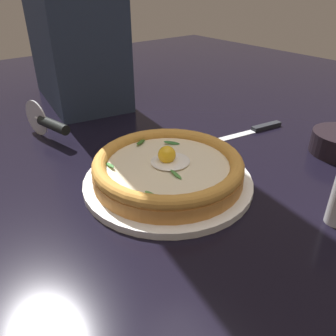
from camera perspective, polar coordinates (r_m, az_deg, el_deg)
The scene contains 5 objects.
ground_plane at distance 0.59m, azimuth -3.54°, elevation -4.71°, with size 2.40×2.40×0.03m, color black.
pizza_plate at distance 0.59m, azimuth -0.00°, elevation -2.20°, with size 0.29×0.29×0.01m, color white.
pizza at distance 0.57m, azimuth -0.00°, elevation 0.14°, with size 0.26×0.26×0.06m.
pizza_cutter at distance 0.78m, azimuth -19.63°, elevation 7.22°, with size 0.04×0.15×0.08m.
table_knife at distance 0.82m, azimuth 14.64°, elevation 6.33°, with size 0.21×0.05×0.01m.
Camera 1 is at (0.27, 0.40, 0.32)m, focal length 36.11 mm.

